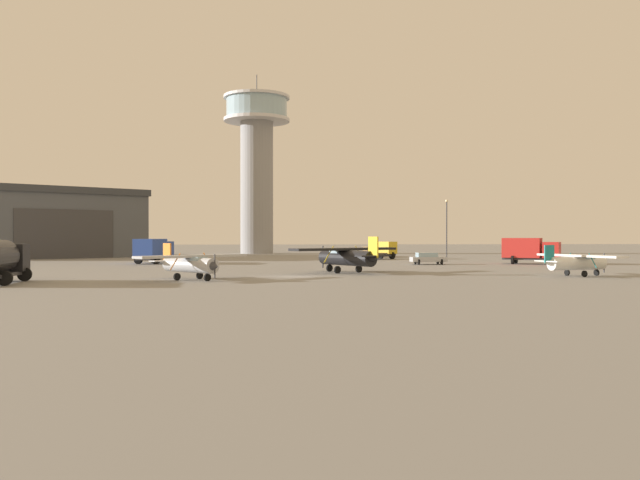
% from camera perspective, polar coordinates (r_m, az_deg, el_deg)
% --- Properties ---
extents(ground_plane, '(400.00, 400.00, 0.00)m').
position_cam_1_polar(ground_plane, '(52.92, -2.24, -3.20)').
color(ground_plane, gray).
extents(control_tower, '(12.25, 12.25, 33.35)m').
position_cam_1_polar(control_tower, '(124.33, -5.49, 7.30)').
color(control_tower, gray).
rests_on(control_tower, ground_plane).
extents(hangar, '(32.43, 30.62, 10.48)m').
position_cam_1_polar(hangar, '(110.58, -22.65, 1.35)').
color(hangar, '#4C5159').
rests_on(hangar, ground_plane).
extents(airplane_black, '(10.20, 8.20, 3.23)m').
position_cam_1_polar(airplane_black, '(58.39, 2.39, -1.39)').
color(airplane_black, black).
rests_on(airplane_black, ground_plane).
extents(airplane_silver, '(7.83, 7.25, 2.72)m').
position_cam_1_polar(airplane_silver, '(50.24, -11.24, -1.95)').
color(airplane_silver, '#B7BABF').
rests_on(airplane_silver, ground_plane).
extents(airplane_white, '(6.76, 8.60, 2.56)m').
position_cam_1_polar(airplane_white, '(57.41, 21.30, -1.75)').
color(airplane_white, white).
rests_on(airplane_white, ground_plane).
extents(truck_box_red, '(6.60, 5.31, 3.04)m').
position_cam_1_polar(truck_box_red, '(80.51, 17.68, -0.79)').
color(truck_box_red, '#38383D').
rests_on(truck_box_red, ground_plane).
extents(truck_box_blue, '(4.22, 6.72, 2.93)m').
position_cam_1_polar(truck_box_blue, '(80.63, -14.20, -0.81)').
color(truck_box_blue, '#38383D').
rests_on(truck_box_blue, ground_plane).
extents(truck_flatbed_yellow, '(6.82, 6.20, 2.47)m').
position_cam_1_polar(truck_flatbed_yellow, '(93.40, 5.25, -0.92)').
color(truck_flatbed_yellow, '#38383D').
rests_on(truck_flatbed_yellow, ground_plane).
extents(car_silver, '(4.05, 2.28, 1.37)m').
position_cam_1_polar(car_silver, '(76.73, 9.31, -1.55)').
color(car_silver, '#B7BABF').
rests_on(car_silver, ground_plane).
extents(light_post_east, '(0.44, 0.44, 8.94)m').
position_cam_1_polar(light_post_east, '(104.11, 10.89, 1.46)').
color(light_post_east, '#38383D').
rests_on(light_post_east, ground_plane).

